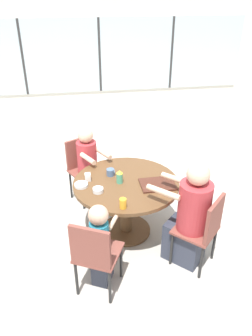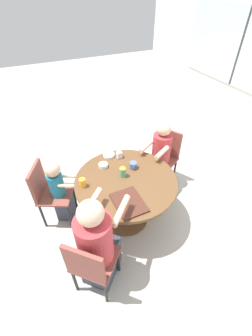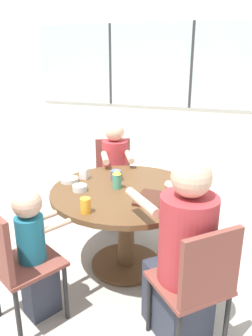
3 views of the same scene
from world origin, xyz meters
TOP-DOWN VIEW (x-y plane):
  - ground_plane at (0.00, 0.00)m, footprint 16.00×16.00m
  - wall_back_with_windows at (0.00, 2.83)m, footprint 8.40×0.08m
  - dining_table at (0.00, 0.00)m, footprint 1.21×1.21m
  - chair_for_woman_green_shirt at (-0.46, 0.86)m, footprint 0.54×0.54m
  - chair_for_man_blue_shirt at (0.69, -0.69)m, footprint 0.57×0.57m
  - chair_for_toddler at (-0.44, -0.87)m, footprint 0.54×0.54m
  - person_woman_green_shirt at (-0.39, 0.72)m, footprint 0.46×0.55m
  - person_man_blue_shirt at (0.58, -0.57)m, footprint 0.66×0.66m
  - person_toddler at (-0.37, -0.74)m, footprint 0.31×0.38m
  - food_tray_dark at (0.34, -0.13)m, footprint 0.39×0.30m
  - coffee_mug at (-0.15, 0.17)m, footprint 0.10×0.09m
  - sippy_cup at (-0.07, -0.01)m, footprint 0.08×0.08m
  - juice_glass at (-0.11, -0.49)m, footprint 0.07×0.07m
  - milk_carton_small at (-0.43, 0.10)m, footprint 0.07×0.07m
  - bowl_white_shallow at (-0.51, -0.01)m, footprint 0.15×0.15m
  - bowl_cereal at (-0.33, -0.16)m, footprint 0.12×0.12m

SIDE VIEW (x-z plane):
  - ground_plane at x=0.00m, z-range 0.00..0.00m
  - person_toddler at x=-0.37m, z-range 0.00..0.95m
  - person_woman_green_shirt at x=-0.39m, z-range -0.04..1.05m
  - chair_for_woman_green_shirt at x=-0.46m, z-range 0.09..0.96m
  - chair_for_man_blue_shirt at x=0.69m, z-range 0.09..0.96m
  - chair_for_toddler at x=-0.44m, z-range 0.09..0.96m
  - dining_table at x=0.00m, z-range 0.19..0.90m
  - person_man_blue_shirt at x=0.58m, z-range -0.06..1.16m
  - food_tray_dark at x=0.34m, z-range 0.71..0.73m
  - bowl_white_shallow at x=-0.51m, z-range 0.71..0.75m
  - bowl_cereal at x=-0.33m, z-range 0.71..0.76m
  - coffee_mug at x=-0.15m, z-range 0.71..0.80m
  - milk_carton_small at x=-0.43m, z-range 0.71..0.80m
  - juice_glass at x=-0.11m, z-range 0.71..0.82m
  - sippy_cup at x=-0.07m, z-range 0.72..0.88m
  - wall_back_with_windows at x=0.00m, z-range 0.02..2.82m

